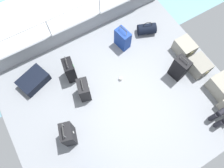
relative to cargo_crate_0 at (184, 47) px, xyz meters
The scene contains 15 objects.
ground_plane 2.17m from the cargo_crate_0, 82.00° to the right, with size 4.40×5.20×0.06m, color gray.
gunwale_port 2.84m from the cargo_crate_0, 131.22° to the right, with size 0.06×5.20×0.45m, color gray.
railing_port 2.90m from the cargo_crate_0, 131.22° to the right, with size 0.04×4.20×1.02m.
sea_wake 3.96m from the cargo_crate_0, 147.10° to the right, with size 12.00×12.00×0.01m.
cargo_crate_0 is the anchor object (origin of this frame).
cargo_crate_1 0.60m from the cargo_crate_0, ahead, with size 0.55×0.42×0.37m.
cargo_crate_2 1.34m from the cargo_crate_0, ahead, with size 0.63×0.41×0.40m.
suitcase_0 3.59m from the cargo_crate_0, 81.64° to the right, with size 0.42×0.34×0.92m.
suitcase_1 0.76m from the cargo_crate_0, 51.67° to the right, with size 0.40×0.32×0.78m.
suitcase_2 1.62m from the cargo_crate_0, 127.75° to the right, with size 0.44×0.31×0.69m.
suitcase_3 3.91m from the cargo_crate_0, 107.09° to the right, with size 0.68×0.82×0.25m.
suitcase_5 2.98m from the cargo_crate_0, 106.27° to the right, with size 0.39×0.29×0.79m.
suitcase_6 2.81m from the cargo_crate_0, 94.69° to the right, with size 0.43×0.34×0.68m.
duffel_bag 1.11m from the cargo_crate_0, 153.71° to the right, with size 0.45×0.56×0.42m.
paper_cup 1.86m from the cargo_crate_0, 94.11° to the right, with size 0.08×0.08×0.10m, color white.
Camera 1 is at (1.31, -1.00, 4.81)m, focal length 33.62 mm.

